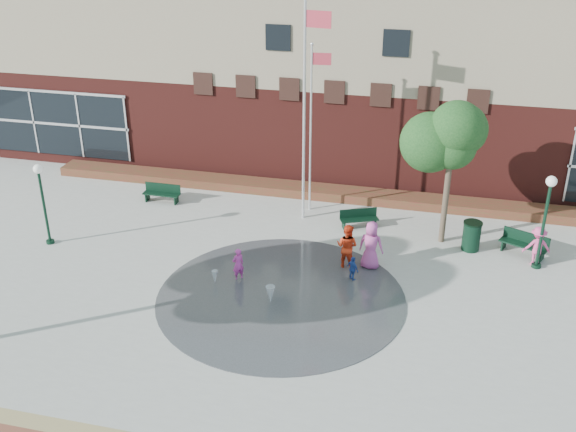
% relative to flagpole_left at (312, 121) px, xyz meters
% --- Properties ---
extents(ground, '(120.00, 120.00, 0.00)m').
position_rel_flagpole_left_xyz_m(ground, '(0.50, -10.11, -3.97)').
color(ground, '#666056').
rests_on(ground, ground).
extents(plaza_concrete, '(46.00, 18.00, 0.01)m').
position_rel_flagpole_left_xyz_m(plaza_concrete, '(0.50, -6.11, -3.97)').
color(plaza_concrete, '#A8A8A0').
rests_on(plaza_concrete, ground).
extents(splash_pad, '(8.40, 8.40, 0.01)m').
position_rel_flagpole_left_xyz_m(splash_pad, '(0.50, -7.11, -3.97)').
color(splash_pad, '#383A3D').
rests_on(splash_pad, ground).
extents(library_building, '(44.40, 10.40, 9.20)m').
position_rel_flagpole_left_xyz_m(library_building, '(0.50, 7.37, 0.67)').
color(library_building, '#591F1A').
rests_on(library_building, ground).
extents(flower_bed, '(26.00, 1.20, 0.40)m').
position_rel_flagpole_left_xyz_m(flower_bed, '(0.50, 1.49, -3.97)').
color(flower_bed, maroon).
rests_on(flower_bed, ground).
extents(flagpole_left, '(0.84, 0.15, 7.13)m').
position_rel_flagpole_left_xyz_m(flagpole_left, '(0.00, 0.00, 0.00)').
color(flagpole_left, silver).
rests_on(flagpole_left, ground).
extents(flagpole_right, '(1.10, 0.25, 9.00)m').
position_rel_flagpole_left_xyz_m(flagpole_right, '(-0.08, -0.88, 1.06)').
color(flagpole_right, silver).
rests_on(flagpole_right, ground).
extents(lamp_left, '(0.35, 0.35, 3.30)m').
position_rel_flagpole_left_xyz_m(lamp_left, '(-9.21, -5.45, -1.92)').
color(lamp_left, black).
rests_on(lamp_left, ground).
extents(lamp_right, '(0.38, 0.38, 3.60)m').
position_rel_flagpole_left_xyz_m(lamp_right, '(9.04, -2.93, -1.74)').
color(lamp_right, black).
rests_on(lamp_right, ground).
extents(bench_left, '(1.64, 0.46, 0.83)m').
position_rel_flagpole_left_xyz_m(bench_left, '(-6.53, -0.79, -3.71)').
color(bench_left, black).
rests_on(bench_left, ground).
extents(bench_mid, '(1.59, 1.03, 0.78)m').
position_rel_flagpole_left_xyz_m(bench_mid, '(2.29, -1.24, -3.72)').
color(bench_mid, black).
rests_on(bench_mid, ground).
extents(bench_right, '(1.81, 1.17, 0.89)m').
position_rel_flagpole_left_xyz_m(bench_right, '(8.61, -2.05, -3.69)').
color(bench_right, black).
rests_on(bench_right, ground).
extents(trash_can, '(0.72, 0.72, 1.18)m').
position_rel_flagpole_left_xyz_m(trash_can, '(6.69, -2.11, -3.37)').
color(trash_can, black).
rests_on(trash_can, ground).
extents(tree_mid, '(3.20, 3.20, 5.41)m').
position_rel_flagpole_left_xyz_m(tree_mid, '(5.60, -1.66, -0.03)').
color(tree_mid, '#44362A').
rests_on(tree_mid, ground).
extents(water_jet_a, '(0.33, 0.33, 0.63)m').
position_rel_flagpole_left_xyz_m(water_jet_a, '(0.25, -7.55, -3.97)').
color(water_jet_a, white).
rests_on(water_jet_a, ground).
extents(water_jet_b, '(0.23, 0.23, 0.51)m').
position_rel_flagpole_left_xyz_m(water_jet_b, '(-1.95, -6.82, -3.97)').
color(water_jet_b, white).
rests_on(water_jet_b, ground).
extents(child_splash, '(0.52, 0.52, 1.21)m').
position_rel_flagpole_left_xyz_m(child_splash, '(-1.26, -6.29, -3.37)').
color(child_splash, '#D039A7').
rests_on(child_splash, ground).
extents(adult_red, '(0.97, 0.85, 1.70)m').
position_rel_flagpole_left_xyz_m(adult_red, '(2.30, -4.53, -3.12)').
color(adult_red, red).
rests_on(adult_red, ground).
extents(adult_pink, '(0.95, 0.67, 1.82)m').
position_rel_flagpole_left_xyz_m(adult_pink, '(3.14, -4.36, -3.06)').
color(adult_pink, '#C04B9C').
rests_on(adult_pink, ground).
extents(child_blue, '(0.57, 0.53, 0.94)m').
position_rel_flagpole_left_xyz_m(child_blue, '(2.66, -5.42, -3.50)').
color(child_blue, '#2546A0').
rests_on(child_blue, ground).
extents(person_bench, '(1.07, 0.72, 1.53)m').
position_rel_flagpole_left_xyz_m(person_bench, '(8.99, -2.72, -3.21)').
color(person_bench, '#E84B8D').
rests_on(person_bench, ground).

